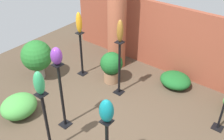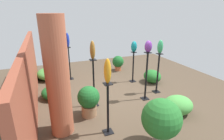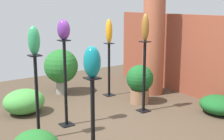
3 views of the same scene
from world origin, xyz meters
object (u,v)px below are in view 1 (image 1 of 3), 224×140
Objects in this scene: art_vase_bronze at (120,31)px; potted_plant_mid_left at (37,56)px; pedestal_amber at (81,56)px; pedestal_bronze at (119,71)px; art_vase_amber at (79,23)px; potted_plant_back_center at (111,66)px; pedestal_violet at (62,99)px; art_vase_violet at (56,56)px; pedestal_cobalt at (224,106)px; art_vase_teal at (106,111)px; pedestal_jade at (47,126)px; brick_pillar at (117,22)px; art_vase_jade at (39,83)px.

art_vase_bronze is 0.49× the size of potted_plant_mid_left.
pedestal_bronze is (1.17, -0.05, 0.08)m from pedestal_amber.
potted_plant_back_center is (0.76, 0.20, -0.94)m from art_vase_amber.
art_vase_violet is at bearing 0.00° from pedestal_violet.
potted_plant_back_center is (-0.21, 1.69, -1.11)m from art_vase_violet.
art_vase_teal is (-1.06, -2.02, 0.72)m from pedestal_cobalt.
pedestal_cobalt is 2.15m from pedestal_bronze.
pedestal_cobalt is (2.08, 2.31, -0.02)m from pedestal_jade.
brick_pillar is 3.06m from art_vase_jade.
art_vase_teal is (1.02, 0.29, 0.70)m from pedestal_jade.
art_vase_amber is at bearing 46.72° from potted_plant_mid_left.
pedestal_violet is 1.92m from art_vase_amber.
art_vase_amber is 1.18m from art_vase_bronze.
art_vase_violet is (-0.20, -1.45, 0.94)m from pedestal_bronze.
pedestal_bronze is 2.60× the size of art_vase_amber.
art_vase_jade is (0.05, -2.02, 0.84)m from pedestal_bronze.
art_vase_teal is at bearing -12.57° from art_vase_violet.
brick_pillar is 2.00× the size of pedestal_cobalt.
brick_pillar reaches higher than art_vase_teal.
pedestal_bronze is 0.51m from potted_plant_back_center.
art_vase_jade is (0.83, -2.93, 0.24)m from brick_pillar.
pedestal_bronze reaches higher than pedestal_amber.
pedestal_cobalt is 2.55m from potted_plant_back_center.
potted_plant_back_center is at bearing 14.82° from art_vase_amber.
art_vase_jade is (0.00, 0.00, 0.86)m from pedestal_jade.
art_vase_teal is (1.08, -1.73, 0.68)m from pedestal_bronze.
art_vase_bronze reaches higher than pedestal_bronze.
pedestal_violet is 1.70m from art_vase_bronze.
art_vase_bronze is (1.17, -0.05, 0.15)m from art_vase_amber.
pedestal_cobalt is at bearing 62.34° from art_vase_teal.
art_vase_violet is 0.32× the size of potted_plant_mid_left.
art_vase_teal reaches higher than pedestal_amber.
potted_plant_back_center is (-2.55, -0.04, -0.12)m from pedestal_cobalt.
pedestal_cobalt is at bearing 47.93° from pedestal_jade.
pedestal_cobalt reaches higher than pedestal_amber.
art_vase_amber reaches higher than potted_plant_back_center.
brick_pillar is 3.11m from pedestal_jade.
pedestal_jade is at bearing -65.90° from pedestal_violet.
pedestal_cobalt is 3.07m from art_vase_violet.
pedestal_amber is at bearing 141.63° from art_vase_teal.
art_vase_violet is at bearing -97.98° from art_vase_bronze.
potted_plant_mid_left is (-0.71, -0.75, 0.07)m from pedestal_amber.
art_vase_amber reaches higher than potted_plant_mid_left.
brick_pillar is 1.17m from pedestal_amber.
art_vase_amber is (0.00, 0.00, 0.85)m from pedestal_amber.
art_vase_teal is at bearing -38.37° from pedestal_amber.
pedestal_amber is 0.88× the size of pedestal_bronze.
potted_plant_back_center is (-0.46, 2.27, -1.01)m from art_vase_jade.
brick_pillar is at bearing 118.64° from potted_plant_back_center.
brick_pillar is 1.73× the size of pedestal_violet.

